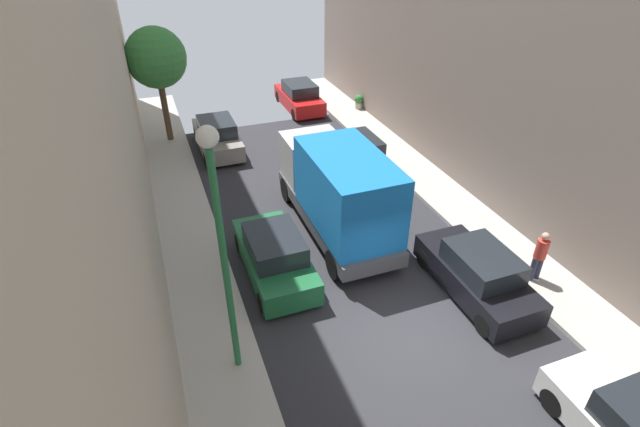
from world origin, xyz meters
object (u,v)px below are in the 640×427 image
at_px(street_tree_0, 156,58).
at_px(potted_plant_1, 359,101).
at_px(parked_car_left_3, 217,136).
at_px(parked_car_right_2, 357,154).
at_px(parked_car_right_3, 299,97).
at_px(parked_car_left_2, 274,256).
at_px(parked_car_right_1, 477,274).
at_px(delivery_truck, 338,189).
at_px(pedestrian, 540,255).
at_px(lamp_post, 220,229).

distance_m(street_tree_0, potted_plant_1, 11.10).
bearing_deg(potted_plant_1, parked_car_left_3, -163.97).
relative_size(parked_car_right_2, parked_car_right_3, 1.00).
bearing_deg(parked_car_left_2, potted_plant_1, 55.34).
height_order(parked_car_right_2, parked_car_right_3, same).
height_order(parked_car_right_1, parked_car_right_2, same).
bearing_deg(parked_car_right_2, street_tree_0, 141.46).
xyz_separation_m(delivery_truck, potted_plant_1, (5.76, 10.81, -1.21)).
height_order(parked_car_left_3, parked_car_right_1, same).
distance_m(parked_car_left_2, pedestrian, 8.05).
xyz_separation_m(parked_car_left_3, delivery_truck, (2.70, -8.38, 1.07)).
bearing_deg(delivery_truck, parked_car_right_2, 57.67).
distance_m(parked_car_left_3, potted_plant_1, 8.80).
height_order(parked_car_left_2, lamp_post, lamp_post).
xyz_separation_m(parked_car_right_1, parked_car_right_3, (0.00, 16.65, 0.00)).
xyz_separation_m(parked_car_right_3, street_tree_0, (-7.46, -2.08, 3.37)).
xyz_separation_m(parked_car_right_1, delivery_truck, (-2.70, 4.37, 1.07)).
height_order(delivery_truck, street_tree_0, street_tree_0).
bearing_deg(parked_car_right_2, lamp_post, -129.30).
height_order(parked_car_right_2, delivery_truck, delivery_truck).
xyz_separation_m(parked_car_right_1, parked_car_right_2, (0.00, 8.63, 0.00)).
bearing_deg(lamp_post, parked_car_right_3, 66.68).
distance_m(parked_car_right_2, lamp_post, 12.06).
xyz_separation_m(parked_car_left_3, parked_car_right_2, (5.40, -4.11, 0.00)).
bearing_deg(parked_car_left_2, parked_car_right_1, -28.60).
bearing_deg(lamp_post, parked_car_left_2, 59.53).
bearing_deg(parked_car_right_1, pedestrian, -7.49).
height_order(parked_car_left_3, pedestrian, pedestrian).
xyz_separation_m(street_tree_0, potted_plant_1, (10.51, 0.61, -3.52)).
xyz_separation_m(parked_car_right_2, street_tree_0, (-7.46, 5.94, 3.37)).
bearing_deg(pedestrian, lamp_post, -179.85).
distance_m(street_tree_0, lamp_post, 14.86).
height_order(parked_car_left_2, delivery_truck, delivery_truck).
relative_size(potted_plant_1, lamp_post, 0.12).
bearing_deg(pedestrian, parked_car_left_2, 156.52).
relative_size(parked_car_left_2, delivery_truck, 0.64).
height_order(parked_car_left_3, parked_car_right_3, same).
distance_m(delivery_truck, street_tree_0, 11.49).
distance_m(parked_car_right_1, potted_plant_1, 15.48).
distance_m(parked_car_left_2, parked_car_right_1, 6.15).
distance_m(parked_car_left_2, parked_car_left_3, 9.80).
distance_m(parked_car_right_2, parked_car_right_3, 8.02).
height_order(street_tree_0, lamp_post, lamp_post).
bearing_deg(parked_car_right_2, parked_car_right_3, 90.00).
bearing_deg(parked_car_left_3, parked_car_left_2, -90.00).
distance_m(delivery_truck, lamp_post, 7.00).
relative_size(parked_car_right_2, potted_plant_1, 5.33).
xyz_separation_m(parked_car_left_2, street_tree_0, (-2.06, 11.63, 3.37)).
relative_size(parked_car_right_3, street_tree_0, 0.79).
xyz_separation_m(parked_car_right_1, street_tree_0, (-7.46, 14.57, 3.37)).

